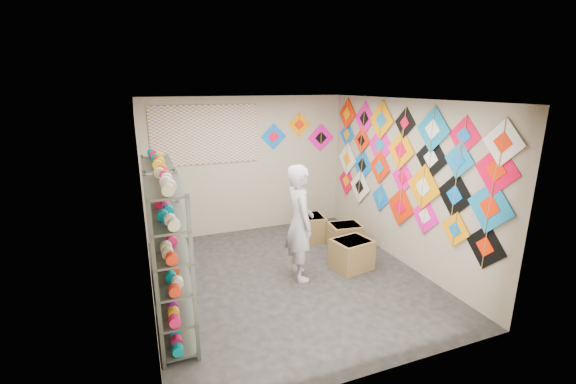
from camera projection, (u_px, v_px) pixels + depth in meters
name	position (u px, v px, depth m)	size (l,w,h in m)	color
ground	(289.00, 278.00, 6.00)	(4.50, 4.50, 0.00)	black
room_walls	(289.00, 175.00, 5.56)	(4.50, 4.50, 4.50)	tan
shelf_rack_front	(171.00, 263.00, 4.36)	(0.40, 1.10, 1.90)	#4C5147
shelf_rack_back	(163.00, 226.00, 5.53)	(0.40, 1.10, 1.90)	#4C5147
string_spools	(166.00, 235.00, 4.92)	(0.12, 2.36, 0.12)	#DF124D
kite_wall_display	(401.00, 164.00, 6.28)	(0.06, 4.25, 2.05)	black
back_wall_kites	(300.00, 134.00, 7.89)	(1.62, 0.02, 0.85)	blue
poster	(206.00, 135.00, 7.18)	(2.00, 0.01, 1.10)	#724AA1
shopkeeper	(300.00, 223.00, 5.80)	(0.48, 0.69, 1.79)	#C2AFAA
carton_a	(352.00, 254.00, 6.25)	(0.59, 0.49, 0.49)	olive
carton_b	(345.00, 236.00, 7.04)	(0.56, 0.46, 0.46)	olive
carton_c	(310.00, 228.00, 7.43)	(0.51, 0.56, 0.48)	olive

